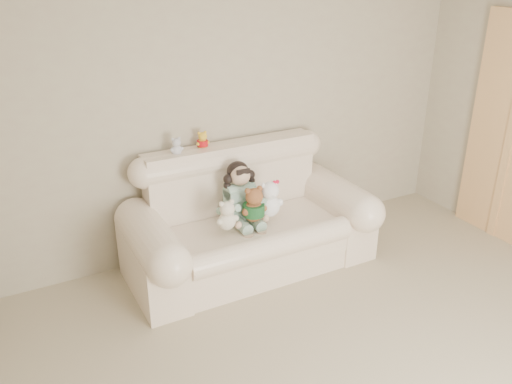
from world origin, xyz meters
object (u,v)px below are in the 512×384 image
object	(u,v)px
brown_teddy	(254,201)
white_cat	(269,195)
seated_child	(240,192)
sofa	(250,213)
cream_teddy	(227,212)

from	to	relation	value
brown_teddy	white_cat	distance (m)	0.16
seated_child	sofa	bearing A→B (deg)	-58.06
seated_child	white_cat	world-z (taller)	seated_child
seated_child	brown_teddy	bearing A→B (deg)	-84.90
sofa	cream_teddy	world-z (taller)	sofa
brown_teddy	cream_teddy	size ratio (longest dim) A/B	1.21
sofa	white_cat	distance (m)	0.24
white_cat	sofa	bearing A→B (deg)	163.58
brown_teddy	cream_teddy	distance (m)	0.26
sofa	brown_teddy	size ratio (longest dim) A/B	5.84
cream_teddy	white_cat	bearing A→B (deg)	6.66
white_cat	brown_teddy	bearing A→B (deg)	-153.63
sofa	seated_child	distance (m)	0.20
sofa	brown_teddy	world-z (taller)	sofa
sofa	white_cat	xyz separation A→B (m)	(0.13, -0.09, 0.18)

